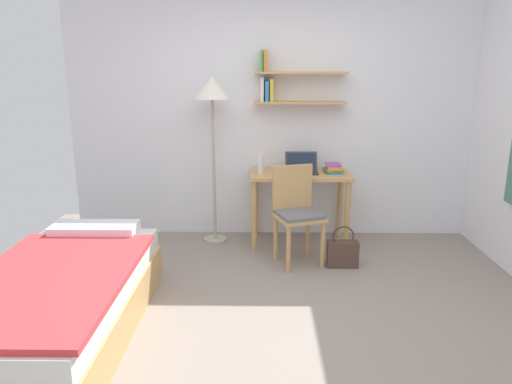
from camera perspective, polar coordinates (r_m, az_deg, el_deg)
ground_plane at (r=3.48m, az=3.81°, el=-15.86°), size 5.28×5.28×0.00m
wall_back at (r=5.04m, az=2.92°, el=9.39°), size 4.40×0.27×2.60m
bed at (r=3.54m, az=-22.37°, el=-12.07°), size 0.99×1.95×0.54m
desk at (r=4.86m, az=5.22°, el=0.58°), size 1.01×0.53×0.74m
desk_chair at (r=4.40m, az=4.90°, el=-2.15°), size 0.51×0.50×0.90m
standing_lamp at (r=4.78m, az=-5.25°, el=11.10°), size 0.37×0.37×1.69m
laptop at (r=4.84m, az=5.43°, el=2.94°), size 0.33×0.22×0.20m
water_bottle at (r=4.73m, az=0.56°, el=3.39°), size 0.06×0.06×0.21m
book_stack at (r=4.89m, az=9.22°, el=2.83°), size 0.20×0.24×0.09m
handbag at (r=4.45m, az=10.30°, el=-7.15°), size 0.28×0.11×0.39m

